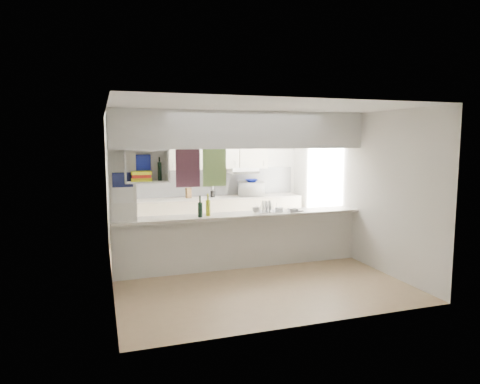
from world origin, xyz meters
name	(u,v)px	position (x,y,z in m)	size (l,w,h in m)	color
floor	(241,267)	(0.00, 0.00, 0.00)	(4.80, 4.80, 0.00)	tan
ceiling	(241,111)	(0.00, 0.00, 2.60)	(4.80, 4.80, 0.00)	white
wall_back	(207,179)	(0.00, 2.40, 1.30)	(4.20, 4.20, 0.00)	silver
wall_left	(109,196)	(-2.10, 0.00, 1.30)	(4.80, 4.80, 0.00)	silver
wall_right	(351,187)	(2.10, 0.00, 1.30)	(4.80, 4.80, 0.00)	silver
servery_partition	(231,170)	(-0.17, 0.00, 1.66)	(4.20, 0.50, 2.60)	silver
cubby_shelf	(145,168)	(-1.57, -0.06, 1.71)	(0.65, 0.35, 0.50)	white
kitchen_run	(217,201)	(0.16, 2.14, 0.83)	(3.60, 0.63, 2.24)	beige
microwave	(251,189)	(0.92, 2.06, 1.07)	(0.56, 0.38, 0.31)	white
bowl	(251,181)	(0.90, 2.03, 1.26)	(0.27, 0.27, 0.07)	navy
dish_rack	(268,207)	(0.49, 0.01, 1.00)	(0.42, 0.33, 0.21)	silver
cup	(256,210)	(0.24, -0.04, 0.98)	(0.12, 0.12, 0.09)	white
wine_bottles	(204,208)	(-0.65, -0.07, 1.05)	(0.23, 0.16, 0.36)	black
plastic_tubs	(285,210)	(0.76, -0.06, 0.95)	(0.49, 0.23, 0.07)	silver
utensil_jar	(213,194)	(0.07, 2.15, 0.99)	(0.10, 0.10, 0.14)	black
knife_block	(188,193)	(-0.45, 2.18, 1.03)	(0.11, 0.09, 0.22)	brown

